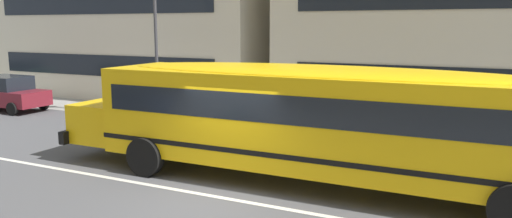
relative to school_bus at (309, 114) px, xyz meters
The scene contains 6 objects.
ground_plane 3.04m from the school_bus, 128.76° to the right, with size 400.00×400.00×0.00m, color #4C4C4F.
sidewalk_far 6.90m from the school_bus, 103.33° to the left, with size 120.00×3.00×0.01m, color gray.
lane_centreline 3.04m from the school_bus, 128.76° to the right, with size 110.00×0.16×0.01m, color silver.
school_bus is the anchor object (origin of this frame).
parked_car_maroon_by_hydrant 17.00m from the school_bus, 166.56° to the left, with size 3.92×1.92×1.64m.
street_lamp 11.08m from the school_bus, 147.61° to the left, with size 0.44×0.44×6.80m.
Camera 1 is at (5.59, -9.39, 3.98)m, focal length 34.06 mm.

